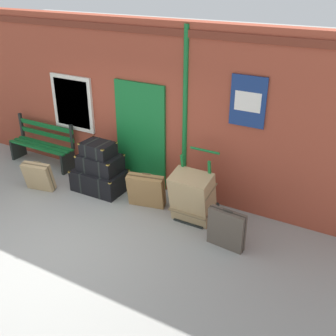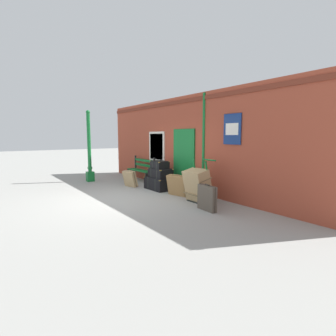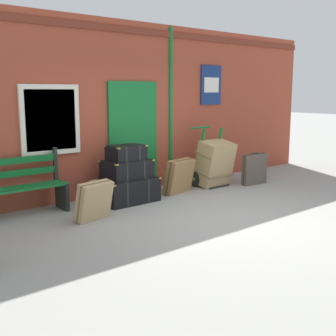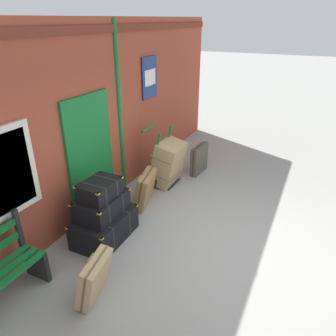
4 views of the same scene
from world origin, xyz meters
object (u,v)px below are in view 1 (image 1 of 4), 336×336
at_px(large_brown_trunk, 192,197).
at_px(suitcase_umber, 39,176).
at_px(porters_trolley, 197,203).
at_px(suitcase_brown, 146,191).
at_px(suitcase_beige, 226,229).
at_px(platform_bench, 43,145).
at_px(steamer_trunk_middle, 100,163).
at_px(steamer_trunk_base, 100,180).
at_px(steamer_trunk_top, 98,149).

bearing_deg(large_brown_trunk, suitcase_umber, -170.59).
xyz_separation_m(porters_trolley, suitcase_brown, (-0.95, -0.16, 0.06)).
relative_size(suitcase_brown, suitcase_umber, 1.17).
bearing_deg(suitcase_brown, porters_trolley, 9.76).
bearing_deg(suitcase_beige, suitcase_brown, 167.09).
relative_size(platform_bench, steamer_trunk_middle, 1.96).
bearing_deg(suitcase_brown, steamer_trunk_base, 176.25).
bearing_deg(steamer_trunk_base, suitcase_beige, -9.33).
xyz_separation_m(suitcase_beige, suitcase_umber, (-3.90, -0.13, -0.02)).
relative_size(steamer_trunk_base, steamer_trunk_top, 1.64).
relative_size(porters_trolley, large_brown_trunk, 1.25).
bearing_deg(porters_trolley, steamer_trunk_top, -178.35).
bearing_deg(suitcase_umber, steamer_trunk_top, 31.51).
bearing_deg(platform_bench, suitcase_beige, -10.00).
xyz_separation_m(porters_trolley, suitcase_umber, (-3.11, -0.69, 0.03)).
bearing_deg(suitcase_beige, steamer_trunk_middle, 169.91).
relative_size(porters_trolley, suitcase_beige, 1.77).
distance_m(porters_trolley, suitcase_brown, 0.96).
xyz_separation_m(platform_bench, suitcase_brown, (2.99, -0.44, -0.12)).
height_order(platform_bench, steamer_trunk_middle, platform_bench).
height_order(steamer_trunk_base, steamer_trunk_middle, steamer_trunk_middle).
height_order(platform_bench, large_brown_trunk, platform_bench).
bearing_deg(suitcase_beige, steamer_trunk_top, 170.12).
relative_size(large_brown_trunk, suitcase_beige, 1.41).
height_order(steamer_trunk_top, porters_trolley, porters_trolley).
distance_m(platform_bench, porters_trolley, 3.95).
bearing_deg(large_brown_trunk, steamer_trunk_top, 176.84).
bearing_deg(steamer_trunk_middle, suitcase_brown, -5.63).
relative_size(steamer_trunk_top, suitcase_brown, 0.86).
distance_m(steamer_trunk_top, suitcase_brown, 1.26).
xyz_separation_m(steamer_trunk_top, suitcase_beige, (2.87, -0.50, -0.55)).
height_order(large_brown_trunk, suitcase_umber, large_brown_trunk).
height_order(steamer_trunk_top, large_brown_trunk, steamer_trunk_top).
xyz_separation_m(platform_bench, porters_trolley, (3.94, -0.27, -0.17)).
relative_size(steamer_trunk_base, steamer_trunk_middle, 1.25).
bearing_deg(suitcase_umber, platform_bench, 130.65).
bearing_deg(suitcase_umber, steamer_trunk_middle, 31.44).
distance_m(steamer_trunk_base, suitcase_beige, 2.92).
relative_size(steamer_trunk_middle, suitcase_umber, 1.32).
distance_m(platform_bench, suitcase_brown, 3.03).
bearing_deg(large_brown_trunk, suitcase_beige, -26.00).
height_order(platform_bench, steamer_trunk_base, platform_bench).
height_order(steamer_trunk_base, steamer_trunk_top, steamer_trunk_top).
bearing_deg(steamer_trunk_base, porters_trolley, 2.41).
height_order(steamer_trunk_middle, steamer_trunk_top, steamer_trunk_top).
height_order(steamer_trunk_middle, suitcase_beige, steamer_trunk_middle).
relative_size(steamer_trunk_middle, large_brown_trunk, 0.85).
bearing_deg(porters_trolley, large_brown_trunk, -90.00).
distance_m(platform_bench, suitcase_beige, 4.80).
relative_size(platform_bench, suitcase_brown, 2.21).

